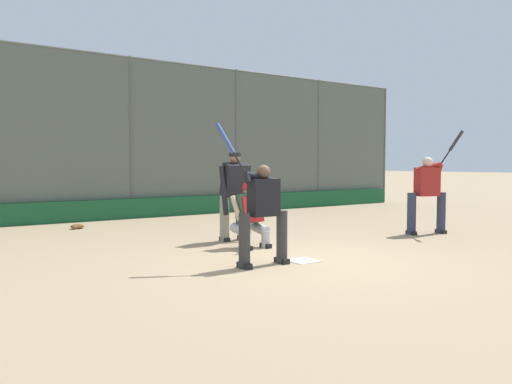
% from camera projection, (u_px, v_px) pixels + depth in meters
% --- Properties ---
extents(ground_plane, '(160.00, 160.00, 0.00)m').
position_uv_depth(ground_plane, '(303.00, 261.00, 7.84)').
color(ground_plane, tan).
extents(home_plate_marker, '(0.43, 0.43, 0.01)m').
position_uv_depth(home_plate_marker, '(303.00, 261.00, 7.84)').
color(home_plate_marker, white).
rests_on(home_plate_marker, ground_plane).
extents(backstop_fence, '(20.89, 0.08, 4.52)m').
position_uv_depth(backstop_fence, '(131.00, 134.00, 13.95)').
color(backstop_fence, '#515651').
rests_on(backstop_fence, ground_plane).
extents(padding_wall, '(20.39, 0.18, 0.56)m').
position_uv_depth(padding_wall, '(133.00, 208.00, 13.98)').
color(padding_wall, '#19512D').
rests_on(padding_wall, ground_plane).
extents(bleachers_beyond, '(14.57, 2.50, 1.48)m').
position_uv_depth(bleachers_beyond, '(163.00, 194.00, 17.25)').
color(bleachers_beyond, slate).
rests_on(bleachers_beyond, ground_plane).
extents(batter_at_plate, '(1.00, 0.65, 2.14)m').
position_uv_depth(batter_at_plate, '(263.00, 211.00, 7.45)').
color(batter_at_plate, '#333333').
rests_on(batter_at_plate, ground_plane).
extents(catcher_behind_plate, '(0.64, 0.74, 1.21)m').
position_uv_depth(catcher_behind_plate, '(251.00, 213.00, 9.08)').
color(catcher_behind_plate, '#B7B7BC').
rests_on(catcher_behind_plate, ground_plane).
extents(umpire_home, '(0.72, 0.45, 1.76)m').
position_uv_depth(umpire_home, '(235.00, 193.00, 9.87)').
color(umpire_home, gray).
rests_on(umpire_home, ground_plane).
extents(batter_on_deck, '(0.91, 0.86, 2.24)m').
position_uv_depth(batter_on_deck, '(427.00, 192.00, 10.84)').
color(batter_on_deck, '#2D334C').
rests_on(batter_on_deck, ground_plane).
extents(fielding_glove_on_dirt, '(0.32, 0.24, 0.12)m').
position_uv_depth(fielding_glove_on_dirt, '(77.00, 226.00, 11.72)').
color(fielding_glove_on_dirt, brown).
rests_on(fielding_glove_on_dirt, ground_plane).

